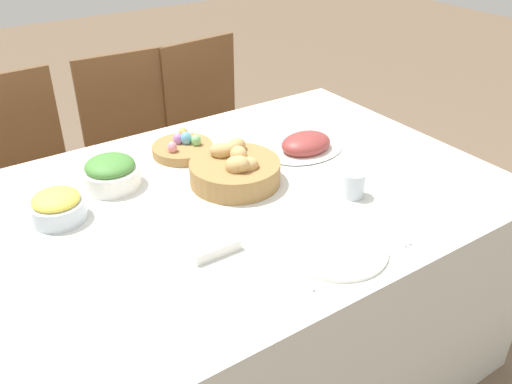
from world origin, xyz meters
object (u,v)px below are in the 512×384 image
Objects in this scene: chair_far_right at (216,135)px; knife at (380,231)px; pineapple_bowl at (57,206)px; drinking_cup at (353,184)px; dinner_plate at (337,249)px; fork at (289,271)px; spoon at (387,227)px; butter_dish at (212,245)px; bread_basket at (235,170)px; ham_platter at (306,145)px; egg_basket at (183,148)px; green_salad_bowl at (111,173)px; chair_far_left at (29,186)px; chair_far_center at (139,156)px.

knife is at bearing -105.98° from chair_far_right.
pineapple_bowl reaches higher than drinking_cup.
dinner_plate reaches higher than fork.
butter_dish reaches higher than spoon.
drinking_cup is at bearing -47.09° from bread_basket.
chair_far_right is at bearing 73.88° from dinner_plate.
chair_far_right reaches higher than knife.
ham_platter is at bearing 77.36° from drinking_cup.
spoon is (0.19, -0.00, -0.00)m from dinner_plate.
fork is 1.00× the size of spoon.
egg_basket is 0.73× the size of ham_platter.
spoon is at bearing -36.90° from pineapple_bowl.
drinking_cup is at bearing -38.69° from green_salad_bowl.
chair_far_left is 11.62× the size of drinking_cup.
dinner_plate is at bearing -120.40° from ham_platter.
egg_basket is at bearing -54.11° from chair_far_left.
knife is at bearing -176.34° from spoon.
ham_platter is 2.17× the size of butter_dish.
green_salad_bowl is 0.69× the size of dinner_plate.
knife is at bearing -72.61° from egg_basket.
green_salad_bowl is 0.77m from drinking_cup.
fork is (0.41, -0.58, -0.04)m from pineapple_bowl.
egg_basket is at bearing -135.26° from chair_far_right.
chair_far_right is at bearing 76.88° from knife.
butter_dish is (-0.51, 0.00, -0.03)m from drinking_cup.
chair_far_center is 5.10× the size of spoon.
chair_far_right reaches higher than ham_platter.
chair_far_left is 5.10× the size of spoon.
chair_far_center is 11.62× the size of drinking_cup.
ham_platter is (0.38, -0.23, 0.00)m from egg_basket.
bread_basket is at bearing -30.69° from green_salad_bowl.
fork is at bearing -105.81° from bread_basket.
green_salad_bowl is at bearing 124.71° from knife.
knife is 1.36× the size of butter_dish.
butter_dish is at bearing 145.49° from dinner_plate.
drinking_cup is (0.04, 0.19, 0.04)m from spoon.
spoon is at bearing -22.16° from butter_dish.
spoon is at bearing -0.00° from dinner_plate.
egg_basket is 1.17× the size of fork.
butter_dish is at bearing -150.67° from ham_platter.
green_salad_bowl is 1.16× the size of pineapple_bowl.
chair_far_center is 0.92m from ham_platter.
chair_far_left is at bearing 111.88° from dinner_plate.
knife is 1.00× the size of spoon.
chair_far_center reaches higher than butter_dish.
dinner_plate is 0.19m from spoon.
pineapple_bowl is at bearing 176.37° from ham_platter.
ham_platter reaches higher than knife.
ham_platter is (0.33, 0.05, -0.02)m from bread_basket.
green_salad_bowl is at bearing 167.06° from ham_platter.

